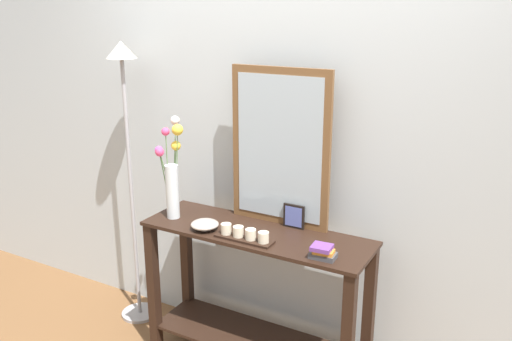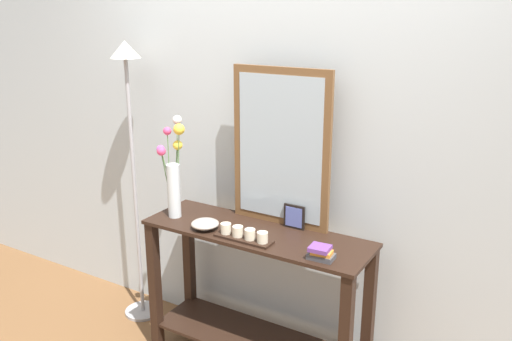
{
  "view_description": "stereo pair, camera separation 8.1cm",
  "coord_description": "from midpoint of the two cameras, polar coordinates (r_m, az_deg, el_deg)",
  "views": [
    {
      "loc": [
        1.29,
        -2.32,
        2.0
      ],
      "look_at": [
        0.0,
        0.0,
        1.19
      ],
      "focal_mm": 37.73,
      "sensor_mm": 36.0,
      "label": 1
    },
    {
      "loc": [
        1.36,
        -2.28,
        2.0
      ],
      "look_at": [
        0.0,
        0.0,
        1.19
      ],
      "focal_mm": 37.73,
      "sensor_mm": 36.0,
      "label": 2
    }
  ],
  "objects": [
    {
      "name": "decorative_bowl",
      "position": [
        2.92,
        -6.25,
        -5.72
      ],
      "size": [
        0.15,
        0.15,
        0.05
      ],
      "color": "#9E9389",
      "rests_on": "console_table"
    },
    {
      "name": "floor_lamp",
      "position": [
        3.39,
        -14.14,
        3.23
      ],
      "size": [
        0.24,
        0.24,
        1.81
      ],
      "color": "#9E9EA3",
      "rests_on": "ground"
    },
    {
      "name": "picture_frame_small",
      "position": [
        2.92,
        3.24,
        -4.88
      ],
      "size": [
        0.12,
        0.01,
        0.13
      ],
      "color": "black",
      "rests_on": "console_table"
    },
    {
      "name": "mirror_leaning",
      "position": [
        2.87,
        1.74,
        2.4
      ],
      "size": [
        0.58,
        0.03,
        0.86
      ],
      "color": "brown",
      "rests_on": "console_table"
    },
    {
      "name": "candle_tray",
      "position": [
        2.78,
        -2.07,
        -6.85
      ],
      "size": [
        0.32,
        0.09,
        0.07
      ],
      "color": "black",
      "rests_on": "console_table"
    },
    {
      "name": "book_stack",
      "position": [
        2.61,
        6.2,
        -8.61
      ],
      "size": [
        0.13,
        0.1,
        0.07
      ],
      "color": "#424247",
      "rests_on": "console_table"
    },
    {
      "name": "tall_vase_left",
      "position": [
        3.05,
        -9.66,
        -0.3
      ],
      "size": [
        0.14,
        0.18,
        0.57
      ],
      "color": "silver",
      "rests_on": "console_table"
    },
    {
      "name": "wall_back",
      "position": [
        3.01,
        2.22,
        4.55
      ],
      "size": [
        6.4,
        0.08,
        2.7
      ],
      "primitive_type": "cube",
      "color": "#B2BCC1",
      "rests_on": "ground"
    },
    {
      "name": "console_table",
      "position": [
        3.05,
        -0.78,
        -12.45
      ],
      "size": [
        1.27,
        0.4,
        0.84
      ],
      "color": "black",
      "rests_on": "ground"
    }
  ]
}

